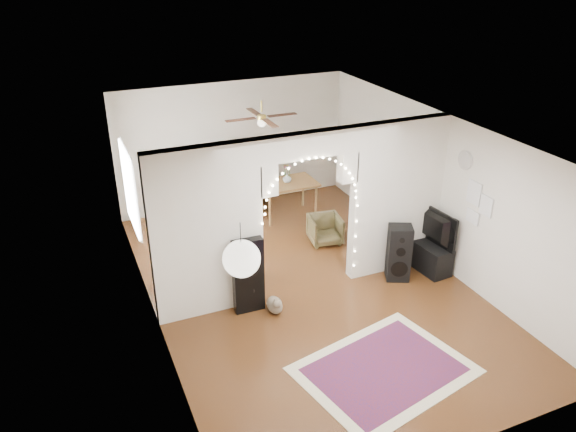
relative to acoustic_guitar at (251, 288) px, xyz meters
name	(u,v)px	position (x,y,z in m)	size (l,w,h in m)	color
floor	(307,286)	(1.08, 0.25, -0.39)	(7.50, 7.50, 0.00)	black
ceiling	(309,132)	(1.08, 0.25, 2.31)	(5.00, 7.50, 0.02)	white
wall_back	(234,144)	(1.08, 4.00, 0.96)	(5.00, 0.02, 2.70)	silver
wall_front	(462,359)	(1.08, -3.50, 0.96)	(5.00, 0.02, 2.70)	silver
wall_left	(149,244)	(-1.42, 0.25, 0.96)	(0.02, 7.50, 2.70)	silver
wall_right	(438,190)	(3.58, 0.25, 0.96)	(0.02, 7.50, 2.70)	silver
divider_wall	(308,210)	(1.08, 0.25, 1.03)	(5.00, 0.20, 2.70)	silver
fairy_lights	(312,206)	(1.08, 0.12, 1.16)	(1.64, 0.04, 1.60)	#FFEABF
window	(130,189)	(-1.39, 2.05, 1.11)	(0.04, 1.20, 1.40)	white
wall_clock	(466,160)	(3.56, -0.35, 1.71)	(0.31, 0.31, 0.03)	white
picture_frames	(477,204)	(3.56, -0.75, 1.11)	(0.02, 0.50, 0.70)	white
paper_lantern	(242,259)	(-0.82, -2.15, 1.86)	(0.40, 0.40, 0.40)	white
ceiling_fan	(262,117)	(1.08, 2.25, 2.01)	(1.10, 1.10, 0.30)	gold
area_rug	(384,370)	(1.17, -2.05, -0.38)	(2.20, 1.66, 0.02)	maroon
guitar_case	(248,276)	(-0.03, 0.00, 0.23)	(0.48, 0.16, 1.24)	black
acoustic_guitar	(251,288)	(0.00, 0.00, 0.00)	(0.38, 0.23, 0.90)	tan
tabby_cat	(275,305)	(0.31, -0.23, -0.25)	(0.27, 0.54, 0.35)	brown
floor_speaker	(399,253)	(2.62, -0.12, 0.10)	(0.49, 0.46, 0.99)	black
media_console	(425,254)	(3.28, 0.00, -0.14)	(0.40, 1.00, 0.50)	black
tv	(429,226)	(3.28, 0.00, 0.42)	(1.07, 0.14, 0.62)	black
bookcase	(218,190)	(0.49, 3.28, 0.29)	(1.32, 0.33, 1.36)	beige
dining_table	(287,186)	(1.87, 2.93, 0.29)	(1.21, 0.81, 0.76)	brown
flower_vase	(287,178)	(1.87, 2.93, 0.46)	(0.18, 0.18, 0.19)	white
dining_chair_left	(246,271)	(0.19, 0.80, -0.18)	(0.46, 0.47, 0.43)	#4D4526
dining_chair_right	(325,230)	(2.06, 1.53, -0.12)	(0.58, 0.60, 0.55)	#4D4526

